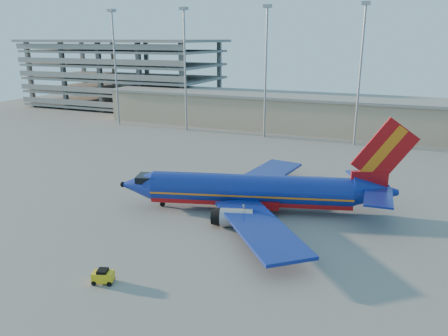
# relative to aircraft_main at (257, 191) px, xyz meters

# --- Properties ---
(ground) EXTENTS (220.00, 220.00, 0.00)m
(ground) POSITION_rel_aircraft_main_xyz_m (-7.91, -2.92, -2.72)
(ground) COLOR slate
(ground) RESTS_ON ground
(terminal_building) EXTENTS (122.00, 16.00, 8.50)m
(terminal_building) POSITION_rel_aircraft_main_xyz_m (2.09, 55.08, 1.59)
(terminal_building) COLOR #9B8A6B
(terminal_building) RESTS_ON ground
(parking_garage) EXTENTS (62.00, 32.00, 21.40)m
(parking_garage) POSITION_rel_aircraft_main_xyz_m (-69.91, 71.13, 9.01)
(parking_garage) COLOR slate
(parking_garage) RESTS_ON ground
(light_mast_row) EXTENTS (101.60, 1.60, 28.65)m
(light_mast_row) POSITION_rel_aircraft_main_xyz_m (-2.91, 43.08, 14.83)
(light_mast_row) COLOR gray
(light_mast_row) RESTS_ON ground
(aircraft_main) EXTENTS (36.73, 34.82, 12.75)m
(aircraft_main) POSITION_rel_aircraft_main_xyz_m (0.00, 0.00, 0.00)
(aircraft_main) COLOR navy
(aircraft_main) RESTS_ON ground
(baggage_tug) EXTENTS (2.19, 1.72, 1.38)m
(baggage_tug) POSITION_rel_aircraft_main_xyz_m (-7.36, -22.33, -2.00)
(baggage_tug) COLOR gold
(baggage_tug) RESTS_ON ground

